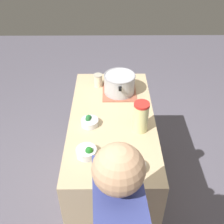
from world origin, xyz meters
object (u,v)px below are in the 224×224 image
Objects in this scene: lemonade_pitcher at (141,117)px; broccoli_bowl_front at (87,152)px; cooking_pot at (119,83)px; broccoli_bowl_back at (135,167)px; mason_jar at (98,80)px; broccoli_bowl_center at (90,122)px.

lemonade_pitcher reaches higher than broccoli_bowl_front.
lemonade_pitcher is at bearing 15.53° from cooking_pot.
cooking_pot is 0.80m from broccoli_bowl_front.
cooking_pot reaches higher than broccoli_bowl_back.
broccoli_bowl_back is at bearing -9.40° from lemonade_pitcher.
lemonade_pitcher is 0.70m from mason_jar.
cooking_pot is 0.52m from lemonade_pitcher.
broccoli_bowl_back is (0.39, -0.06, -0.09)m from lemonade_pitcher.
mason_jar reaches higher than broccoli_bowl_back.
broccoli_bowl_front is (0.76, -0.24, -0.07)m from cooking_pot.
lemonade_pitcher is at bearing 170.60° from broccoli_bowl_back.
broccoli_bowl_center is at bearing -99.08° from lemonade_pitcher.
mason_jar is 0.90× the size of broccoli_bowl_center.
broccoli_bowl_center is (-0.32, -0.00, -0.00)m from broccoli_bowl_front.
broccoli_bowl_back is (1.00, 0.27, -0.03)m from mason_jar.
cooking_pot is at bearing 59.78° from mason_jar.
broccoli_bowl_center is 0.96× the size of broccoli_bowl_back.
mason_jar is 0.56m from broccoli_bowl_center.
cooking_pot is 2.63× the size of broccoli_bowl_center.
broccoli_bowl_front is at bearing -3.10° from mason_jar.
mason_jar is at bearing -165.05° from broccoli_bowl_back.
mason_jar is at bearing -120.22° from cooking_pot.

